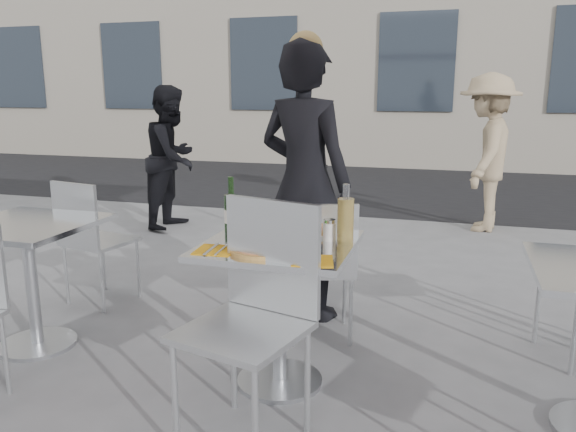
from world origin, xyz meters
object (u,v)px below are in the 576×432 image
(main_table, at_px, (279,283))
(sugar_shaker, at_px, (329,230))
(side_chair_lfar, at_px, (89,233))
(chair_far, at_px, (322,259))
(wineglass_red_a, at_px, (292,221))
(pedestrian_b, at_px, (486,153))
(salad_plate, at_px, (284,237))
(wine_bottle, at_px, (231,211))
(napkin_left, at_px, (216,250))
(woman_diner, at_px, (305,183))
(pedestrian_a, at_px, (173,157))
(wineglass_white_a, at_px, (269,220))
(wineglass_white_b, at_px, (282,218))
(pizza_near, at_px, (263,248))
(wineglass_red_b, at_px, (301,220))
(napkin_right, at_px, (312,261))
(chair_near, at_px, (257,301))
(side_table_left, at_px, (29,258))
(carafe, at_px, (346,219))
(pizza_far, at_px, (304,230))

(main_table, bearing_deg, sugar_shaker, 24.88)
(sugar_shaker, bearing_deg, side_chair_lfar, 162.93)
(chair_far, xyz_separation_m, wineglass_red_a, (-0.03, -0.53, 0.35))
(sugar_shaker, bearing_deg, pedestrian_b, 76.44)
(side_chair_lfar, xyz_separation_m, salad_plate, (1.61, -0.68, 0.26))
(wine_bottle, xyz_separation_m, napkin_left, (0.05, -0.33, -0.11))
(woman_diner, height_order, wineglass_red_a, woman_diner)
(main_table, bearing_deg, pedestrian_a, 126.05)
(wineglass_white_a, distance_m, wineglass_white_b, 0.07)
(wine_bottle, bearing_deg, pizza_near, -45.21)
(pizza_near, bearing_deg, wineglass_red_b, 60.09)
(napkin_right, bearing_deg, wineglass_white_a, 124.22)
(main_table, bearing_deg, pizza_near, -99.29)
(sugar_shaker, bearing_deg, napkin_right, -89.36)
(side_chair_lfar, relative_size, napkin_right, 4.06)
(pedestrian_b, xyz_separation_m, wine_bottle, (-1.41, -3.67, 0.03))
(chair_near, distance_m, pizza_near, 0.31)
(pizza_near, xyz_separation_m, napkin_left, (-0.21, -0.06, -0.01))
(chair_near, relative_size, sugar_shaker, 9.55)
(side_table_left, height_order, pedestrian_b, pedestrian_b)
(main_table, height_order, chair_near, chair_near)
(pedestrian_b, bearing_deg, wineglass_red_a, -6.78)
(pizza_near, height_order, wineglass_white_a, wineglass_white_a)
(chair_far, xyz_separation_m, pedestrian_b, (1.03, 3.23, 0.32))
(chair_near, distance_m, sugar_shaker, 0.60)
(chair_near, relative_size, salad_plate, 4.64)
(carafe, xyz_separation_m, wineglass_red_b, (-0.21, -0.03, -0.01))
(chair_near, height_order, napkin_left, chair_near)
(chair_far, height_order, side_chair_lfar, side_chair_lfar)
(carafe, xyz_separation_m, napkin_left, (-0.55, -0.30, -0.11))
(napkin_left, distance_m, napkin_right, 0.47)
(side_table_left, distance_m, wineglass_red_a, 1.59)
(pizza_far, bearing_deg, wineglass_red_b, -80.57)
(pedestrian_a, bearing_deg, carafe, -138.16)
(chair_near, distance_m, pedestrian_a, 4.01)
(pizza_far, bearing_deg, chair_far, 87.08)
(chair_far, distance_m, wineglass_white_b, 0.62)
(wineglass_white_b, xyz_separation_m, wineglass_red_b, (0.10, 0.00, 0.00))
(pedestrian_a, relative_size, wineglass_white_a, 9.75)
(main_table, relative_size, chair_near, 0.73)
(side_table_left, distance_m, carafe, 1.84)
(chair_near, xyz_separation_m, wineglass_white_b, (-0.03, 0.48, 0.25))
(side_chair_lfar, relative_size, salad_plate, 4.02)
(woman_diner, height_order, wineglass_white_a, woman_diner)
(side_table_left, relative_size, wineglass_red_a, 4.76)
(pedestrian_a, relative_size, pizza_near, 4.74)
(sugar_shaker, bearing_deg, chair_far, 107.30)
(sugar_shaker, bearing_deg, pizza_far, 144.88)
(wineglass_white_b, distance_m, wineglass_red_a, 0.07)
(main_table, relative_size, carafe, 2.59)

